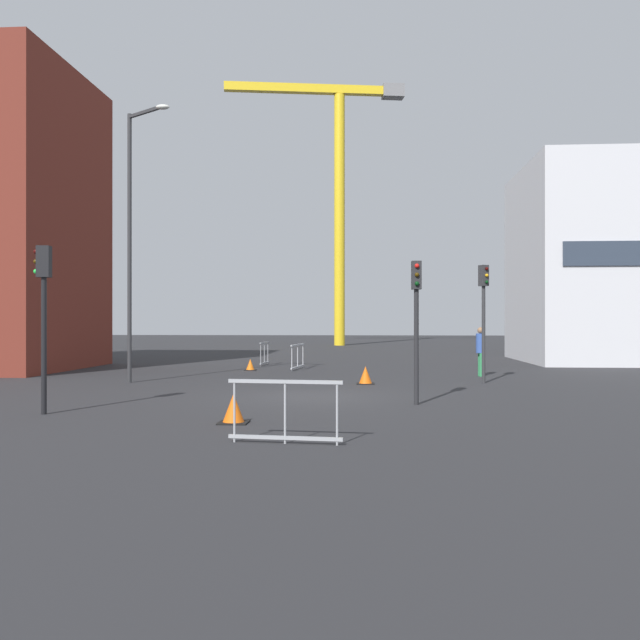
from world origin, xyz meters
TOP-DOWN VIEW (x-y plane):
  - ground at (0.00, 0.00)m, footprint 160.00×160.00m
  - office_block at (14.24, 17.05)m, footprint 9.56×9.24m
  - construction_crane at (-1.12, 39.19)m, footprint 15.14×3.39m
  - streetlamp_tall at (-6.24, 3.65)m, footprint 1.74×1.22m
  - traffic_light_corner at (-5.61, -4.00)m, footprint 0.38×0.27m
  - traffic_light_island at (2.79, -1.64)m, footprint 0.24×0.37m
  - traffic_light_median at (5.44, 4.43)m, footprint 0.34×0.39m
  - pedestrian_walking at (5.79, 7.30)m, footprint 0.34×0.34m
  - safety_barrier_right_run at (0.20, -7.25)m, footprint 1.97×0.27m
  - safety_barrier_mid_span at (-1.45, 10.59)m, footprint 0.33×2.50m
  - safety_barrier_front at (-3.29, 13.19)m, footprint 0.16×1.85m
  - traffic_cone_orange at (1.50, 3.80)m, footprint 0.58×0.58m
  - traffic_cone_on_verge at (-1.13, -5.02)m, footprint 0.60×0.60m
  - traffic_cone_by_barrier at (-3.35, 9.70)m, footprint 0.48×0.48m

SIDE VIEW (x-z plane):
  - ground at x=0.00m, z-range 0.00..0.00m
  - traffic_cone_by_barrier at x=-3.35m, z-range -0.02..0.46m
  - traffic_cone_orange at x=1.50m, z-range -0.02..0.56m
  - traffic_cone_on_verge at x=-1.13m, z-range -0.02..0.58m
  - safety_barrier_front at x=-3.29m, z-range 0.02..1.10m
  - safety_barrier_right_run at x=0.20m, z-range 0.02..1.10m
  - safety_barrier_mid_span at x=-1.45m, z-range 0.02..1.10m
  - pedestrian_walking at x=5.79m, z-range 0.16..2.00m
  - traffic_light_island at x=2.79m, z-range 0.64..4.20m
  - traffic_light_corner at x=-5.61m, z-range 0.66..4.40m
  - traffic_light_median at x=5.44m, z-range 0.68..4.62m
  - office_block at x=14.24m, z-range 0.00..9.93m
  - streetlamp_tall at x=-6.24m, z-range 0.72..9.76m
  - construction_crane at x=-1.12m, z-range 3.42..25.60m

